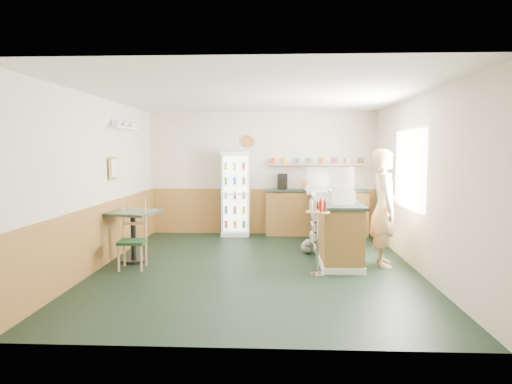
# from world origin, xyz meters

# --- Properties ---
(ground) EXTENTS (6.00, 6.00, 0.00)m
(ground) POSITION_xyz_m (0.00, 0.00, 0.00)
(ground) COLOR black
(ground) RESTS_ON ground
(room_envelope) EXTENTS (5.04, 6.02, 2.72)m
(room_envelope) POSITION_xyz_m (-0.23, 0.73, 1.52)
(room_envelope) COLOR beige
(room_envelope) RESTS_ON ground
(service_counter) EXTENTS (0.68, 3.01, 1.01)m
(service_counter) POSITION_xyz_m (1.35, 1.07, 0.46)
(service_counter) COLOR olive
(service_counter) RESTS_ON ground
(back_counter) EXTENTS (2.24, 0.42, 1.69)m
(back_counter) POSITION_xyz_m (1.19, 2.80, 0.55)
(back_counter) COLOR olive
(back_counter) RESTS_ON ground
(drinks_fridge) EXTENTS (0.60, 0.52, 1.83)m
(drinks_fridge) POSITION_xyz_m (-0.56, 2.74, 0.91)
(drinks_fridge) COLOR white
(drinks_fridge) RESTS_ON ground
(display_case) EXTENTS (0.91, 0.48, 0.52)m
(display_case) POSITION_xyz_m (1.35, 1.74, 1.27)
(display_case) COLOR silver
(display_case) RESTS_ON service_counter
(cash_register) EXTENTS (0.39, 0.41, 0.21)m
(cash_register) POSITION_xyz_m (1.35, 0.11, 1.12)
(cash_register) COLOR beige
(cash_register) RESTS_ON service_counter
(shopkeeper) EXTENTS (0.50, 0.66, 1.88)m
(shopkeeper) POSITION_xyz_m (2.05, 0.18, 0.94)
(shopkeeper) COLOR tan
(shopkeeper) RESTS_ON ground
(condiment_stand) EXTENTS (0.36, 0.36, 1.12)m
(condiment_stand) POSITION_xyz_m (0.94, -0.42, 0.75)
(condiment_stand) COLOR silver
(condiment_stand) RESTS_ON ground
(newspaper_rack) EXTENTS (0.09, 0.43, 0.86)m
(newspaper_rack) POSITION_xyz_m (0.99, 0.96, 0.66)
(newspaper_rack) COLOR black
(newspaper_rack) RESTS_ON ground
(cafe_table) EXTENTS (0.92, 0.92, 0.85)m
(cafe_table) POSITION_xyz_m (-2.05, 0.25, 0.60)
(cafe_table) COLOR black
(cafe_table) RESTS_ON ground
(cafe_chair) EXTENTS (0.43, 0.43, 1.08)m
(cafe_chair) POSITION_xyz_m (-1.92, -0.12, 0.56)
(cafe_chair) COLOR black
(cafe_chair) RESTS_ON ground
(dog_doorstop) EXTENTS (0.23, 0.30, 0.28)m
(dog_doorstop) POSITION_xyz_m (0.89, 1.00, 0.13)
(dog_doorstop) COLOR #989892
(dog_doorstop) RESTS_ON ground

